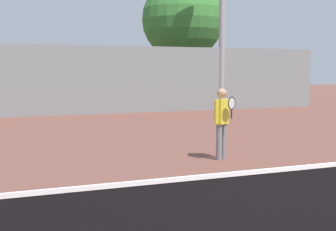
{
  "coord_description": "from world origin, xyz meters",
  "views": [
    {
      "loc": [
        -3.55,
        -4.64,
        2.17
      ],
      "look_at": [
        0.91,
        6.46,
        0.99
      ],
      "focal_mm": 50.0,
      "sensor_mm": 36.0,
      "label": 1
    }
  ],
  "objects_px": {
    "light_pole_near_left": "(222,6)",
    "tree_green_tall": "(183,20)",
    "tennis_net": "(295,205)",
    "tennis_player": "(222,119)"
  },
  "relations": [
    {
      "from": "tennis_net",
      "to": "light_pole_near_left",
      "type": "relative_size",
      "value": 1.16
    },
    {
      "from": "light_pole_near_left",
      "to": "tennis_net",
      "type": "bearing_deg",
      "value": -115.72
    },
    {
      "from": "tennis_net",
      "to": "tennis_player",
      "type": "xyz_separation_m",
      "value": [
        1.82,
        5.25,
        0.48
      ]
    },
    {
      "from": "tree_green_tall",
      "to": "light_pole_near_left",
      "type": "bearing_deg",
      "value": -89.0
    },
    {
      "from": "tennis_net",
      "to": "light_pole_near_left",
      "type": "distance_m",
      "value": 20.34
    },
    {
      "from": "tennis_player",
      "to": "tree_green_tall",
      "type": "relative_size",
      "value": 0.22
    },
    {
      "from": "tennis_player",
      "to": "light_pole_near_left",
      "type": "bearing_deg",
      "value": 32.79
    },
    {
      "from": "light_pole_near_left",
      "to": "tree_green_tall",
      "type": "height_order",
      "value": "light_pole_near_left"
    },
    {
      "from": "light_pole_near_left",
      "to": "tree_green_tall",
      "type": "bearing_deg",
      "value": 91.0
    },
    {
      "from": "tennis_net",
      "to": "tennis_player",
      "type": "relative_size",
      "value": 6.69
    }
  ]
}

